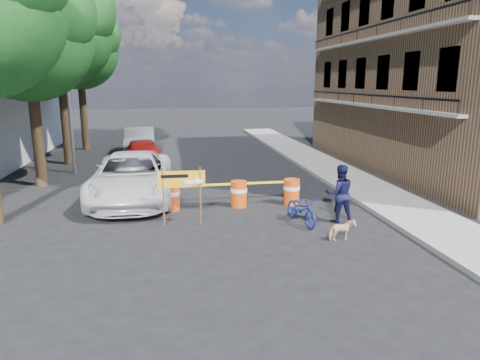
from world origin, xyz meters
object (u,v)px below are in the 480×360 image
object	(u,v)px
barrel_mid_right	(239,193)
sedan_red	(143,154)
sedan_silver	(140,141)
suv_white	(132,177)
pedestrian	(340,194)
barrel_far_right	(292,191)
detour_sign	(188,183)
barrel_far_left	(126,199)
dog	(342,230)
barrel_mid_left	(171,197)
bicycle	(302,196)

from	to	relation	value
barrel_mid_right	sedan_red	bearing A→B (deg)	116.55
sedan_silver	suv_white	bearing A→B (deg)	-90.43
sedan_red	barrel_mid_right	bearing A→B (deg)	-70.57
suv_white	sedan_silver	xyz separation A→B (m)	(-0.37, 10.50, -0.05)
pedestrian	sedan_red	world-z (taller)	pedestrian
barrel_mid_right	sedan_silver	world-z (taller)	sedan_silver
barrel_far_right	detour_sign	distance (m)	4.19
detour_sign	suv_white	world-z (taller)	detour_sign
barrel_far_left	dog	size ratio (longest dim) A/B	1.27
barrel_mid_left	suv_white	xyz separation A→B (m)	(-1.39, 1.60, 0.38)
detour_sign	bicycle	world-z (taller)	detour_sign
detour_sign	barrel_mid_left	bearing A→B (deg)	106.97
barrel_far_left	suv_white	bearing A→B (deg)	87.07
barrel_far_right	detour_sign	xyz separation A→B (m)	(-3.71, -1.76, 0.84)
barrel_far_left	sedan_silver	distance (m)	12.21
barrel_far_left	sedan_red	xyz separation A→B (m)	(0.19, 7.37, 0.27)
barrel_mid_left	suv_white	size ratio (longest dim) A/B	0.15
barrel_mid_right	detour_sign	distance (m)	2.66
dog	suv_white	distance (m)	7.95
dog	sedan_red	size ratio (longest dim) A/B	0.16
dog	bicycle	bearing A→B (deg)	13.03
dog	sedan_red	xyz separation A→B (m)	(-5.84, 10.91, 0.44)
detour_sign	sedan_silver	size ratio (longest dim) A/B	0.37
suv_white	detour_sign	bearing A→B (deg)	-59.84
barrel_far_left	detour_sign	distance (m)	2.67
detour_sign	pedestrian	bearing A→B (deg)	-4.17
barrel_mid_left	sedan_silver	size ratio (longest dim) A/B	0.19
barrel_mid_left	pedestrian	xyz separation A→B (m)	(5.10, -2.08, 0.43)
barrel_far_left	detour_sign	xyz separation A→B (m)	(1.98, -1.59, 0.84)
detour_sign	sedan_silver	xyz separation A→B (m)	(-2.26, 13.79, -0.51)
barrel_mid_left	suv_white	bearing A→B (deg)	131.04
barrel_far_right	pedestrian	bearing A→B (deg)	-67.44
barrel_mid_left	sedan_red	xyz separation A→B (m)	(-1.28, 7.27, 0.27)
barrel_mid_right	suv_white	xyz separation A→B (m)	(-3.71, 1.54, 0.38)
detour_sign	bicycle	bearing A→B (deg)	-5.09
dog	detour_sign	bearing A→B (deg)	55.57
suv_white	sedan_silver	size ratio (longest dim) A/B	1.26
barrel_mid_right	pedestrian	distance (m)	3.53
suv_white	barrel_mid_right	bearing A→B (deg)	-22.23
barrel_mid_right	dog	world-z (taller)	barrel_mid_right
barrel_far_right	sedan_silver	bearing A→B (deg)	116.36
bicycle	detour_sign	bearing A→B (deg)	162.62
barrel_mid_right	dog	size ratio (longest dim) A/B	1.27
pedestrian	dog	bearing A→B (deg)	76.42
dog	suv_white	size ratio (longest dim) A/B	0.12
detour_sign	barrel_far_right	bearing A→B (deg)	26.02
barrel_far_left	barrel_mid_right	bearing A→B (deg)	2.46
sedan_silver	sedan_red	bearing A→B (deg)	-86.83
sedan_silver	barrel_mid_left	bearing A→B (deg)	-84.16
bicycle	sedan_silver	xyz separation A→B (m)	(-5.68, 14.13, -0.05)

